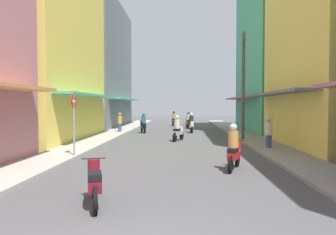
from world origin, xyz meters
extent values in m
plane|color=#4C4C4F|center=(0.00, 17.23, 0.00)|extent=(93.42, 93.42, 0.00)
cube|color=#ADA89E|center=(-4.82, 17.23, 0.06)|extent=(1.91, 50.46, 0.12)
cube|color=gray|center=(4.82, 17.23, 0.06)|extent=(1.91, 50.46, 0.12)
cube|color=#EFD159|center=(-8.78, 17.06, 7.10)|extent=(6.00, 11.27, 14.19)
cube|color=#4CB28C|center=(-5.28, 17.06, 2.80)|extent=(1.10, 10.15, 0.12)
cube|color=slate|center=(-8.78, 30.16, 6.17)|extent=(6.00, 13.29, 12.33)
cube|color=#4CB28C|center=(-5.28, 30.16, 2.80)|extent=(1.10, 11.96, 0.12)
cube|color=slate|center=(5.28, 13.75, 2.80)|extent=(1.10, 8.72, 0.12)
cube|color=#4CB28C|center=(8.78, 24.72, 8.43)|extent=(6.00, 11.13, 16.87)
cube|color=#B7727F|center=(5.28, 24.72, 2.80)|extent=(1.10, 10.02, 0.12)
cylinder|color=black|center=(1.19, 22.46, 0.28)|extent=(0.11, 0.56, 0.56)
cylinder|color=black|center=(1.12, 23.71, 0.28)|extent=(0.11, 0.56, 0.56)
cube|color=silver|center=(1.15, 23.14, 0.50)|extent=(0.34, 1.01, 0.24)
cube|color=black|center=(1.14, 23.34, 0.70)|extent=(0.31, 0.58, 0.14)
cylinder|color=silver|center=(1.18, 22.59, 0.70)|extent=(0.28, 0.28, 0.45)
cylinder|color=black|center=(1.18, 22.59, 0.95)|extent=(0.55, 0.06, 0.03)
cylinder|color=#262628|center=(1.14, 23.29, 1.05)|extent=(0.34, 0.34, 0.55)
sphere|color=silver|center=(1.14, 23.29, 1.45)|extent=(0.26, 0.26, 0.26)
cylinder|color=black|center=(-0.33, 32.37, 0.28)|extent=(0.18, 0.57, 0.56)
cylinder|color=black|center=(-0.57, 31.14, 0.28)|extent=(0.18, 0.57, 0.56)
cube|color=#1E38B7|center=(-0.46, 31.71, 0.50)|extent=(0.46, 1.03, 0.24)
cube|color=black|center=(-0.49, 31.51, 0.70)|extent=(0.38, 0.60, 0.14)
cylinder|color=#1E38B7|center=(-0.35, 32.25, 0.70)|extent=(0.28, 0.28, 0.45)
cylinder|color=black|center=(-0.35, 32.25, 0.95)|extent=(0.55, 0.13, 0.03)
cylinder|color=#BF8C3F|center=(-0.48, 31.56, 1.05)|extent=(0.34, 0.34, 0.55)
sphere|color=maroon|center=(-0.48, 31.56, 1.45)|extent=(0.26, 0.26, 0.26)
cylinder|color=black|center=(2.40, 8.34, 0.28)|extent=(0.26, 0.56, 0.56)
cylinder|color=black|center=(1.99, 7.16, 0.28)|extent=(0.26, 0.56, 0.56)
cube|color=red|center=(2.18, 7.70, 0.50)|extent=(0.59, 1.04, 0.24)
cube|color=black|center=(2.11, 7.51, 0.70)|extent=(0.45, 0.62, 0.14)
cylinder|color=red|center=(2.36, 8.22, 0.70)|extent=(0.28, 0.28, 0.45)
cylinder|color=black|center=(2.36, 8.22, 0.95)|extent=(0.53, 0.21, 0.03)
cylinder|color=#BF8C3F|center=(2.13, 7.56, 1.05)|extent=(0.34, 0.34, 0.55)
sphere|color=#B2B2B7|center=(2.13, 7.56, 1.45)|extent=(0.26, 0.26, 0.26)
cylinder|color=black|center=(-1.64, 4.17, 0.28)|extent=(0.24, 0.56, 0.56)
cylinder|color=black|center=(-1.28, 2.97, 0.28)|extent=(0.24, 0.56, 0.56)
cube|color=maroon|center=(-1.44, 3.52, 0.50)|extent=(0.55, 1.04, 0.24)
cube|color=black|center=(-1.39, 3.33, 0.70)|extent=(0.43, 0.62, 0.14)
cylinder|color=maroon|center=(-1.60, 4.05, 0.70)|extent=(0.28, 0.28, 0.45)
cylinder|color=black|center=(-1.60, 4.05, 0.95)|extent=(0.54, 0.18, 0.03)
cylinder|color=black|center=(0.88, 28.84, 0.28)|extent=(0.16, 0.57, 0.56)
cylinder|color=black|center=(1.06, 27.60, 0.28)|extent=(0.16, 0.57, 0.56)
cube|color=orange|center=(0.97, 28.17, 0.50)|extent=(0.42, 1.03, 0.24)
cube|color=black|center=(1.00, 27.97, 0.70)|extent=(0.36, 0.59, 0.14)
cylinder|color=orange|center=(0.89, 28.71, 0.70)|extent=(0.28, 0.28, 0.45)
cylinder|color=black|center=(0.89, 28.71, 0.95)|extent=(0.55, 0.11, 0.03)
cylinder|color=beige|center=(1.00, 28.02, 1.05)|extent=(0.34, 0.34, 0.55)
sphere|color=#1E38B7|center=(1.00, 28.02, 1.45)|extent=(0.26, 0.26, 0.26)
cylinder|color=black|center=(-2.88, 23.41, 0.28)|extent=(0.24, 0.56, 0.56)
cylinder|color=black|center=(-2.51, 22.21, 0.28)|extent=(0.24, 0.56, 0.56)
cube|color=black|center=(-2.68, 22.76, 0.50)|extent=(0.57, 1.04, 0.24)
cube|color=black|center=(-2.62, 22.57, 0.70)|extent=(0.43, 0.62, 0.14)
cylinder|color=black|center=(-2.84, 23.29, 0.70)|extent=(0.28, 0.28, 0.45)
cylinder|color=black|center=(-2.84, 23.29, 0.95)|extent=(0.53, 0.19, 0.03)
cylinder|color=#334C8C|center=(-2.64, 22.62, 1.05)|extent=(0.34, 0.34, 0.55)
sphere|color=#197233|center=(-2.64, 22.62, 1.45)|extent=(0.26, 0.26, 0.26)
cylinder|color=black|center=(0.39, 17.39, 0.28)|extent=(0.26, 0.56, 0.56)
cylinder|color=black|center=(-0.02, 16.21, 0.28)|extent=(0.26, 0.56, 0.56)
cube|color=#B2B2B7|center=(0.17, 16.75, 0.50)|extent=(0.59, 1.04, 0.24)
cube|color=black|center=(0.10, 16.57, 0.70)|extent=(0.45, 0.62, 0.14)
cylinder|color=#B2B2B7|center=(0.35, 17.27, 0.70)|extent=(0.28, 0.28, 0.45)
cylinder|color=black|center=(0.35, 17.27, 0.95)|extent=(0.53, 0.21, 0.03)
cylinder|color=beige|center=(0.12, 16.61, 1.05)|extent=(0.34, 0.34, 0.55)
sphere|color=#B2B2B7|center=(0.12, 16.61, 1.45)|extent=(0.26, 0.26, 0.26)
cylinder|color=#334C8C|center=(4.64, 12.84, 0.36)|extent=(0.28, 0.28, 0.73)
cylinder|color=beige|center=(4.64, 12.84, 1.03)|extent=(0.34, 0.34, 0.61)
sphere|color=tan|center=(4.64, 12.84, 1.48)|extent=(0.22, 0.22, 0.22)
cone|color=#D1B77A|center=(4.64, 12.84, 1.58)|extent=(0.44, 0.44, 0.16)
cylinder|color=#334C8C|center=(-4.49, 22.37, 0.37)|extent=(0.28, 0.28, 0.74)
cylinder|color=#BF8C3F|center=(-4.49, 22.37, 1.05)|extent=(0.34, 0.34, 0.62)
sphere|color=tan|center=(-4.49, 22.37, 1.50)|extent=(0.22, 0.22, 0.22)
cylinder|color=#4C4C4F|center=(4.12, 16.89, 3.31)|extent=(0.20, 0.20, 6.61)
cylinder|color=#3F382D|center=(4.12, 16.89, 6.01)|extent=(0.08, 1.20, 0.08)
cylinder|color=gray|center=(-4.02, 9.96, 1.30)|extent=(0.07, 0.07, 2.60)
cylinder|color=red|center=(-4.02, 9.96, 2.35)|extent=(0.02, 0.60, 0.60)
cube|color=white|center=(-4.02, 9.96, 2.35)|extent=(0.03, 0.40, 0.10)
camera|label=1|loc=(0.46, -3.54, 2.18)|focal=35.68mm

